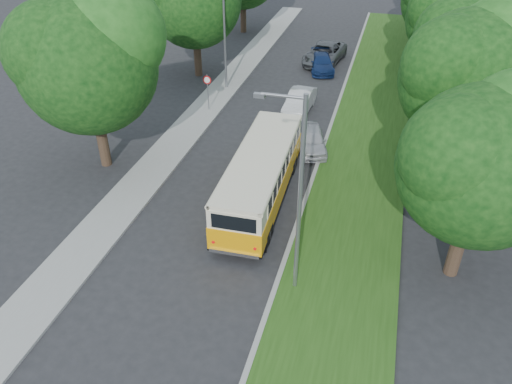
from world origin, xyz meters
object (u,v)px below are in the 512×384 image
(lamppost_far, at_px, (223,31))
(car_grey, at_px, (325,54))
(car_silver, at_px, (312,139))
(vintage_bus, at_px, (261,178))
(lamppost_near, at_px, (298,194))
(car_blue, at_px, (322,63))
(car_white, at_px, (299,102))

(lamppost_far, xyz_separation_m, car_grey, (6.05, 7.33, -3.35))
(car_grey, bearing_deg, car_silver, -76.05)
(vintage_bus, height_order, car_grey, vintage_bus)
(car_silver, bearing_deg, car_grey, 79.77)
(lamppost_near, height_order, lamppost_far, lamppost_near)
(vintage_bus, xyz_separation_m, car_grey, (-0.16, 20.58, -0.60))
(lamppost_near, bearing_deg, lamppost_far, 115.71)
(lamppost_far, height_order, car_blue, lamppost_far)
(vintage_bus, bearing_deg, car_white, 89.85)
(lamppost_near, xyz_separation_m, car_silver, (-1.27, 11.11, -3.73))
(car_silver, height_order, car_blue, car_silver)
(lamppost_far, xyz_separation_m, car_white, (5.95, -2.45, -3.44))
(lamppost_far, height_order, car_white, lamppost_far)
(car_silver, relative_size, car_grey, 0.68)
(car_silver, bearing_deg, car_white, 92.56)
(lamppost_near, distance_m, car_silver, 11.79)
(lamppost_near, xyz_separation_m, car_grey, (-2.85, 25.83, -3.60))
(car_blue, bearing_deg, lamppost_near, -97.16)
(lamppost_near, height_order, vintage_bus, lamppost_near)
(lamppost_far, relative_size, car_white, 1.82)
(car_silver, bearing_deg, car_blue, 80.33)
(vintage_bus, xyz_separation_m, car_white, (-0.27, 10.81, -0.69))
(vintage_bus, distance_m, car_silver, 6.08)
(vintage_bus, relative_size, car_white, 2.24)
(car_silver, xyz_separation_m, car_grey, (-1.59, 14.72, 0.13))
(lamppost_far, bearing_deg, vintage_bus, -64.90)
(lamppost_near, height_order, car_silver, lamppost_near)
(lamppost_near, xyz_separation_m, car_blue, (-2.78, 24.02, -3.75))
(car_grey, bearing_deg, lamppost_near, -75.90)
(car_blue, distance_m, car_grey, 1.81)
(lamppost_far, distance_m, vintage_bus, 14.90)
(vintage_bus, relative_size, car_silver, 2.47)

